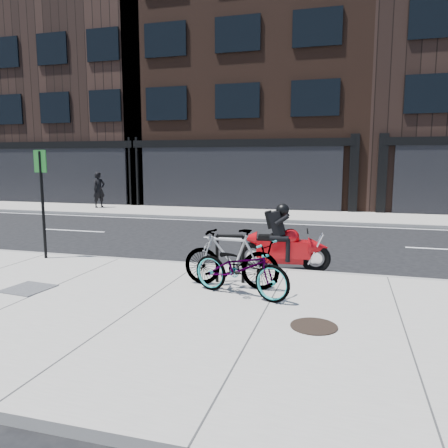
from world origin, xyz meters
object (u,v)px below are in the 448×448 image
(motorcycle, at_px, (288,244))
(sign_post, at_px, (42,194))
(bicycle_rear, at_px, (231,258))
(utility_grate, at_px, (28,289))
(manhole_cover, at_px, (314,326))
(bicycle_front, at_px, (241,268))
(pedestrian, at_px, (99,190))
(bike_rack, at_px, (230,254))

(motorcycle, height_order, sign_post, sign_post)
(bicycle_rear, height_order, utility_grate, bicycle_rear)
(manhole_cover, bearing_deg, motorcycle, 103.46)
(utility_grate, bearing_deg, bicycle_front, 10.00)
(motorcycle, bearing_deg, pedestrian, 131.96)
(utility_grate, bearing_deg, bike_rack, 22.68)
(bike_rack, height_order, bicycle_rear, bicycle_rear)
(pedestrian, bearing_deg, sign_post, -128.18)
(pedestrian, distance_m, utility_grate, 14.03)
(bicycle_front, distance_m, pedestrian, 15.55)
(bicycle_front, xyz_separation_m, utility_grate, (-3.81, -0.67, -0.48))
(bike_rack, height_order, bicycle_front, bicycle_front)
(bike_rack, height_order, manhole_cover, bike_rack)
(bike_rack, distance_m, pedestrian, 14.72)
(bike_rack, bearing_deg, pedestrian, 131.00)
(bike_rack, distance_m, manhole_cover, 2.59)
(bicycle_rear, relative_size, motorcycle, 0.89)
(manhole_cover, relative_size, utility_grate, 0.88)
(utility_grate, height_order, sign_post, sign_post)
(bike_rack, xyz_separation_m, bicycle_rear, (0.09, -0.30, -0.00))
(motorcycle, height_order, pedestrian, pedestrian)
(motorcycle, distance_m, pedestrian, 14.18)
(bicycle_rear, relative_size, pedestrian, 1.04)
(bike_rack, bearing_deg, bicycle_front, -62.62)
(bike_rack, relative_size, bicycle_front, 0.50)
(utility_grate, bearing_deg, sign_post, 121.24)
(bike_rack, bearing_deg, bicycle_rear, -72.88)
(motorcycle, bearing_deg, bicycle_front, -107.76)
(manhole_cover, relative_size, sign_post, 0.26)
(motorcycle, bearing_deg, utility_grate, -150.66)
(bike_rack, height_order, sign_post, sign_post)
(bicycle_front, bearing_deg, pedestrian, 58.11)
(bicycle_front, distance_m, sign_post, 5.50)
(manhole_cover, bearing_deg, bike_rack, 132.84)
(motorcycle, relative_size, manhole_cover, 3.09)
(manhole_cover, bearing_deg, utility_grate, 175.25)
(bicycle_front, distance_m, bicycle_rear, 0.55)
(utility_grate, bearing_deg, pedestrian, 116.47)
(bicycle_rear, height_order, manhole_cover, bicycle_rear)
(manhole_cover, bearing_deg, pedestrian, 131.27)
(utility_grate, relative_size, sign_post, 0.29)
(sign_post, bearing_deg, pedestrian, 118.88)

